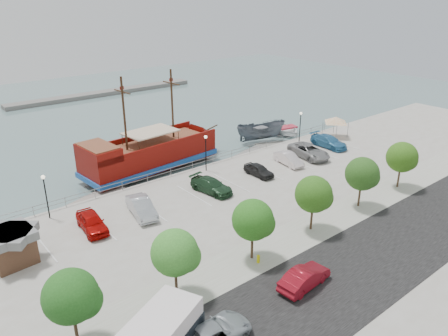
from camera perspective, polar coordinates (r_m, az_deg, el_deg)
ground at (r=46.48m, az=2.52°, el=-3.85°), size 160.00×160.00×0.00m
land_slab at (r=35.82m, az=26.21°, el=-14.40°), size 100.00×58.00×1.20m
street at (r=37.20m, az=19.42°, el=-10.65°), size 100.00×8.00×0.04m
sidewalk at (r=40.00m, az=12.17°, el=-7.35°), size 100.00×4.00×0.05m
seawall_railing at (r=51.43m, az=-3.23°, el=0.64°), size 50.00×0.06×1.00m
far_shore at (r=96.13m, az=-15.29°, el=9.44°), size 40.00×3.00×0.80m
pirate_ship at (r=54.06m, az=-8.37°, el=2.14°), size 19.75×6.98×12.33m
patrol_boat at (r=63.00m, az=4.83°, el=4.57°), size 7.67×5.39×2.78m
speedboat at (r=67.09m, az=7.83°, el=4.89°), size 5.68×7.13×1.32m
dock_west at (r=47.55m, az=-16.61°, el=-3.93°), size 7.46×4.29×0.41m
dock_mid at (r=58.46m, az=3.38°, el=1.93°), size 6.55×3.34×0.36m
dock_east at (r=62.19m, az=7.21°, el=3.06°), size 6.78×4.30×0.38m
shed at (r=37.27m, az=-26.06°, el=-9.12°), size 3.59×3.59×2.72m
canopy_tent at (r=63.62m, az=14.46°, el=6.49°), size 4.17×4.17×3.35m
street_van at (r=27.50m, az=-1.29°, el=-20.75°), size 4.91×2.35×1.35m
street_sedan at (r=32.03m, az=10.46°, el=-13.92°), size 4.52×1.92×1.45m
fire_hydrant at (r=34.16m, az=4.50°, el=-11.70°), size 0.25×0.25×0.73m
lamp_post_left at (r=42.17m, az=-22.34°, el=-2.56°), size 0.36×0.36×4.28m
lamp_post_mid at (r=49.61m, az=-2.40°, el=2.81°), size 0.36×0.36×4.28m
lamp_post_right at (r=60.10m, az=9.94°, el=5.98°), size 0.36×0.36×4.28m
tree_a at (r=27.13m, az=-19.03°, el=-15.67°), size 3.30×3.20×5.00m
tree_b at (r=29.50m, az=-6.13°, el=-11.05°), size 3.30×3.20×5.00m
tree_c at (r=33.21m, az=4.05°, el=-6.88°), size 3.30×3.20×5.00m
tree_d at (r=37.86m, az=11.83°, el=-3.49°), size 3.30×3.20×5.00m
tree_e at (r=43.15m, az=17.78°, el=-0.83°), size 3.30×3.20×5.00m
tree_f at (r=48.87m, az=22.37°, el=1.23°), size 3.30×3.20×5.00m
parked_car_a at (r=39.78m, az=-16.88°, el=-6.76°), size 2.30×4.77×1.57m
parked_car_b at (r=41.22m, az=-10.73°, el=-5.04°), size 2.62×5.14×1.62m
parked_car_d at (r=45.04m, az=-1.66°, el=-2.31°), size 2.77×5.23×1.44m
parked_car_e at (r=49.17m, az=4.57°, el=-0.27°), size 1.58×3.91×1.33m
parked_car_f at (r=52.72m, az=8.44°, el=1.19°), size 2.20×4.51×1.42m
parked_car_g at (r=55.41m, az=11.02°, el=2.18°), size 3.44×6.15×1.63m
parked_car_h at (r=59.66m, az=13.52°, el=3.39°), size 2.37×5.41×1.55m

